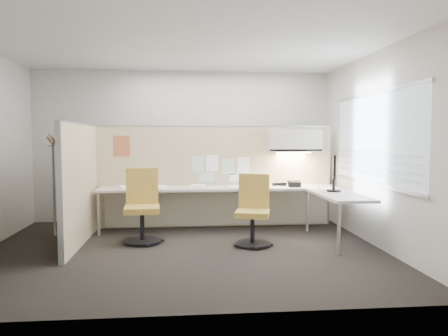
{
  "coord_description": "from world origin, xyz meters",
  "views": [
    {
      "loc": [
        -0.01,
        -6.01,
        1.56
      ],
      "look_at": [
        0.63,
        0.8,
        1.09
      ],
      "focal_mm": 35.0,
      "sensor_mm": 36.0,
      "label": 1
    }
  ],
  "objects": [
    {
      "name": "wall_front",
      "position": [
        0.0,
        -2.25,
        1.4
      ],
      "size": [
        5.5,
        0.02,
        2.8
      ],
      "primitive_type": "cube",
      "color": "beige",
      "rests_on": "ground"
    },
    {
      "name": "ceiling",
      "position": [
        0.0,
        0.0,
        2.8
      ],
      "size": [
        5.5,
        4.5,
        0.01
      ],
      "primitive_type": "cube",
      "color": "white",
      "rests_on": "wall_back"
    },
    {
      "name": "floor",
      "position": [
        0.0,
        0.0,
        -0.01
      ],
      "size": [
        5.5,
        4.5,
        0.01
      ],
      "primitive_type": "cube",
      "color": "black",
      "rests_on": "ground"
    },
    {
      "name": "coat_hook",
      "position": [
        -1.58,
        -0.49,
        1.41
      ],
      "size": [
        0.18,
        0.48,
        1.42
      ],
      "color": "silver",
      "rests_on": "partition_left"
    },
    {
      "name": "task_light_strip",
      "position": [
        1.9,
        1.39,
        1.3
      ],
      "size": [
        0.6,
        0.06,
        0.02
      ],
      "primitive_type": "cube",
      "color": "#FFEABF",
      "rests_on": "overhead_bin"
    },
    {
      "name": "wall_right",
      "position": [
        2.75,
        0.0,
        1.4
      ],
      "size": [
        0.02,
        4.5,
        2.8
      ],
      "primitive_type": "cube",
      "color": "beige",
      "rests_on": "ground"
    },
    {
      "name": "chair_left",
      "position": [
        -0.62,
        0.54,
        0.51
      ],
      "size": [
        0.57,
        0.58,
        1.08
      ],
      "rotation": [
        0.0,
        0.0,
        0.07
      ],
      "color": "black",
      "rests_on": "floor"
    },
    {
      "name": "paper_stack_4",
      "position": [
        1.28,
        1.17,
        0.74
      ],
      "size": [
        0.25,
        0.31,
        0.02
      ],
      "primitive_type": "cube",
      "rotation": [
        0.0,
        0.0,
        0.07
      ],
      "color": "white",
      "rests_on": "desk"
    },
    {
      "name": "paper_stack_5",
      "position": [
        2.32,
        0.74,
        0.74
      ],
      "size": [
        0.31,
        0.36,
        0.02
      ],
      "primitive_type": "cube",
      "rotation": [
        0.0,
        0.0,
        0.33
      ],
      "color": "white",
      "rests_on": "desk"
    },
    {
      "name": "tape_dispenser",
      "position": [
        1.72,
        1.36,
        0.76
      ],
      "size": [
        0.11,
        0.07,
        0.06
      ],
      "primitive_type": "cube",
      "rotation": [
        0.0,
        0.0,
        -0.15
      ],
      "color": "black",
      "rests_on": "desk"
    },
    {
      "name": "paper_stack_0",
      "position": [
        -0.92,
        1.25,
        0.75
      ],
      "size": [
        0.29,
        0.34,
        0.04
      ],
      "primitive_type": "cube",
      "rotation": [
        0.0,
        0.0,
        0.23
      ],
      "color": "white",
      "rests_on": "desk"
    },
    {
      "name": "chair_right",
      "position": [
        1.0,
        0.22,
        0.47
      ],
      "size": [
        0.57,
        0.59,
        1.01
      ],
      "rotation": [
        0.0,
        0.0,
        -0.25
      ],
      "color": "black",
      "rests_on": "floor"
    },
    {
      "name": "paper_stack_2",
      "position": [
        0.25,
        1.2,
        0.75
      ],
      "size": [
        0.25,
        0.32,
        0.04
      ],
      "primitive_type": "cube",
      "rotation": [
        0.0,
        0.0,
        0.08
      ],
      "color": "white",
      "rests_on": "desk"
    },
    {
      "name": "window_pane",
      "position": [
        2.73,
        0.0,
        1.55
      ],
      "size": [
        0.01,
        2.8,
        1.3
      ],
      "primitive_type": "cube",
      "color": "#94A1AC",
      "rests_on": "wall_right"
    },
    {
      "name": "paper_stack_6",
      "position": [
        0.25,
        1.18,
        0.74
      ],
      "size": [
        0.27,
        0.33,
        0.02
      ],
      "primitive_type": "cube",
      "rotation": [
        0.0,
        0.0,
        -0.13
      ],
      "color": "white",
      "rests_on": "desk"
    },
    {
      "name": "monitor",
      "position": [
        2.3,
        0.48,
        1.06
      ],
      "size": [
        0.22,
        0.52,
        0.56
      ],
      "rotation": [
        0.0,
        0.0,
        1.26
      ],
      "color": "black",
      "rests_on": "desk"
    },
    {
      "name": "paper_stack_3",
      "position": [
        0.88,
        1.28,
        0.74
      ],
      "size": [
        0.24,
        0.3,
        0.01
      ],
      "primitive_type": "cube",
      "rotation": [
        0.0,
        0.0,
        -0.02
      ],
      "color": "white",
      "rests_on": "desk"
    },
    {
      "name": "pinned_papers",
      "position": [
        0.63,
        1.57,
        1.03
      ],
      "size": [
        1.01,
        0.0,
        0.47
      ],
      "color": "#8CBF8C",
      "rests_on": "partition_back"
    },
    {
      "name": "wall_back",
      "position": [
        0.0,
        2.25,
        1.4
      ],
      "size": [
        5.5,
        0.02,
        2.8
      ],
      "primitive_type": "cube",
      "color": "beige",
      "rests_on": "ground"
    },
    {
      "name": "poster",
      "position": [
        -1.05,
        1.57,
        1.42
      ],
      "size": [
        0.28,
        0.0,
        0.35
      ],
      "primitive_type": "cube",
      "color": "#FF5F20",
      "rests_on": "partition_back"
    },
    {
      "name": "paper_stack_1",
      "position": [
        -0.4,
        1.36,
        0.74
      ],
      "size": [
        0.24,
        0.31,
        0.02
      ],
      "primitive_type": "cube",
      "rotation": [
        0.0,
        0.0,
        0.03
      ],
      "color": "white",
      "rests_on": "desk"
    },
    {
      "name": "phone",
      "position": [
        1.86,
        1.19,
        0.78
      ],
      "size": [
        0.22,
        0.21,
        0.12
      ],
      "rotation": [
        0.0,
        0.0,
        -0.1
      ],
      "color": "black",
      "rests_on": "desk"
    },
    {
      "name": "desk",
      "position": [
        0.93,
        1.13,
        0.6
      ],
      "size": [
        4.0,
        2.07,
        0.73
      ],
      "color": "beige",
      "rests_on": "floor"
    },
    {
      "name": "partition_back",
      "position": [
        0.55,
        1.6,
        0.88
      ],
      "size": [
        4.1,
        0.06,
        1.75
      ],
      "primitive_type": "cube",
      "color": "tan",
      "rests_on": "floor"
    },
    {
      "name": "stapler",
      "position": [
        1.6,
        1.4,
        0.76
      ],
      "size": [
        0.15,
        0.07,
        0.05
      ],
      "primitive_type": "cube",
      "rotation": [
        0.0,
        0.0,
        0.26
      ],
      "color": "black",
      "rests_on": "desk"
    },
    {
      "name": "partition_left",
      "position": [
        -1.5,
        0.5,
        0.88
      ],
      "size": [
        0.06,
        2.2,
        1.75
      ],
      "primitive_type": "cube",
      "color": "tan",
      "rests_on": "floor"
    },
    {
      "name": "overhead_bin",
      "position": [
        1.9,
        1.39,
        1.51
      ],
      "size": [
        0.9,
        0.36,
        0.38
      ],
      "primitive_type": "cube",
      "color": "beige",
      "rests_on": "partition_back"
    }
  ]
}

